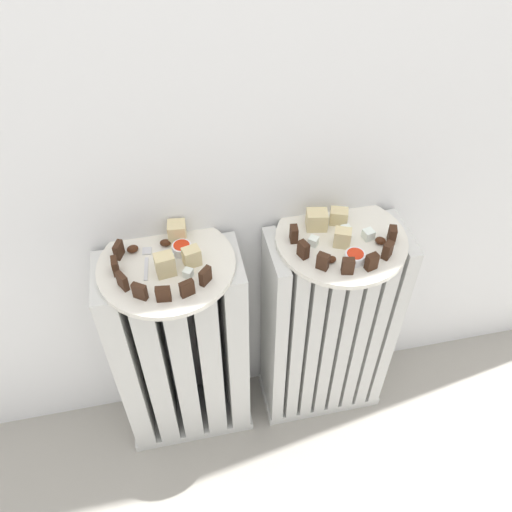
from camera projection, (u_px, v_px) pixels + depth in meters
The scene contains 37 objects.
ground_plane at pixel (277, 492), 1.46m from camera, with size 6.00×6.00×0.00m, color gray.
radiator_left at pixel (182, 354), 1.39m from camera, with size 0.35×0.17×0.66m.
radiator_right at pixel (327, 329), 1.45m from camera, with size 0.35×0.17×0.66m.
plate_left at pixel (167, 265), 1.15m from camera, with size 0.30×0.30×0.01m, color silver.
plate_right at pixel (341, 239), 1.21m from camera, with size 0.30×0.30×0.01m, color silver.
dark_cake_slice_left_0 at pixel (119, 250), 1.15m from camera, with size 0.03×0.01×0.04m, color #382114.
dark_cake_slice_left_1 at pixel (115, 266), 1.11m from camera, with size 0.03×0.01×0.04m, color #382114.
dark_cake_slice_left_2 at pixel (122, 281), 1.08m from camera, with size 0.03×0.01×0.04m, color #382114.
dark_cake_slice_left_3 at pixel (140, 291), 1.06m from camera, with size 0.03×0.01×0.04m, color #382114.
dark_cake_slice_left_4 at pixel (163, 294), 1.06m from camera, with size 0.03×0.01×0.04m, color #382114.
dark_cake_slice_left_5 at pixel (187, 288), 1.07m from camera, with size 0.03×0.01×0.04m, color #382114.
dark_cake_slice_left_6 at pixel (205, 276), 1.09m from camera, with size 0.03×0.01×0.04m, color #382114.
marble_cake_slice_left_0 at pixel (177, 232), 1.18m from camera, with size 0.04×0.04×0.05m, color beige.
marble_cake_slice_left_1 at pixel (192, 257), 1.13m from camera, with size 0.04×0.03×0.04m, color beige.
marble_cake_slice_left_2 at pixel (165, 265), 1.11m from camera, with size 0.04×0.03×0.05m, color beige.
turkish_delight_left_0 at pixel (188, 273), 1.11m from camera, with size 0.02×0.02×0.02m, color white.
turkish_delight_left_1 at pixel (169, 258), 1.15m from camera, with size 0.02×0.02×0.02m, color white.
medjool_date_left_0 at pixel (165, 243), 1.18m from camera, with size 0.03×0.02×0.02m, color #3D1E0F.
medjool_date_left_1 at pixel (133, 249), 1.17m from camera, with size 0.03×0.02×0.02m, color #3D1E0F.
jam_bowl_left at pixel (182, 248), 1.16m from camera, with size 0.04×0.04×0.02m.
dark_cake_slice_right_0 at pixel (294, 234), 1.18m from camera, with size 0.03×0.02×0.04m, color #382114.
dark_cake_slice_right_1 at pixel (303, 250), 1.15m from camera, with size 0.03×0.02×0.04m, color #382114.
dark_cake_slice_right_2 at pixel (323, 261), 1.12m from camera, with size 0.03×0.02×0.04m, color #382114.
dark_cake_slice_right_3 at pixel (348, 266), 1.11m from camera, with size 0.03×0.02×0.04m, color #382114.
dark_cake_slice_right_4 at pixel (372, 262), 1.12m from camera, with size 0.03×0.02×0.04m, color #382114.
dark_cake_slice_right_5 at pixel (388, 250), 1.15m from camera, with size 0.03×0.02×0.04m, color #382114.
dark_cake_slice_right_6 at pixel (392, 235), 1.18m from camera, with size 0.03×0.02×0.04m, color #382114.
marble_cake_slice_right_0 at pixel (339, 216), 1.23m from camera, with size 0.04×0.03×0.04m, color beige.
marble_cake_slice_right_1 at pixel (317, 220), 1.21m from camera, with size 0.05×0.04×0.05m, color beige.
marble_cake_slice_right_2 at pixel (342, 238), 1.17m from camera, with size 0.04×0.03×0.04m, color beige.
turkish_delight_right_0 at pixel (368, 234), 1.20m from camera, with size 0.02×0.02×0.02m, color white.
turkish_delight_right_1 at pixel (313, 241), 1.18m from camera, with size 0.02×0.02×0.02m, color white.
turkish_delight_right_2 at pixel (346, 230), 1.21m from camera, with size 0.02×0.02×0.02m, color white.
medjool_date_right_0 at pixel (380, 241), 1.19m from camera, with size 0.02×0.02×0.02m, color #3D1E0F.
medjool_date_right_1 at pixel (331, 259), 1.15m from camera, with size 0.02×0.02×0.01m, color #3D1E0F.
jam_bowl_right at pixel (355, 257), 1.14m from camera, with size 0.04×0.04×0.02m.
fork at pixel (147, 261), 1.15m from camera, with size 0.02×0.10×0.00m.
Camera 1 is at (-0.17, -0.54, 1.50)m, focal length 36.90 mm.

